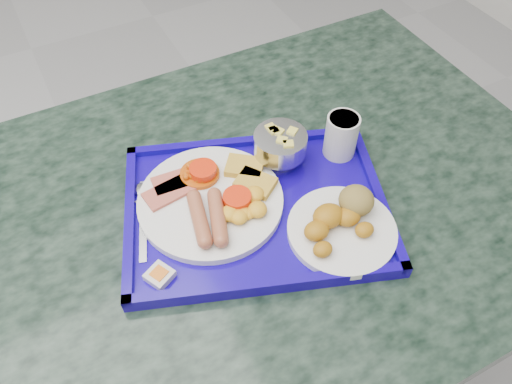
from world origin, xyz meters
TOP-DOWN VIEW (x-y plane):
  - table at (0.88, -0.00)m, footprint 1.29×0.87m
  - tray at (0.91, -0.03)m, footprint 0.54×0.47m
  - main_plate at (0.85, 0.01)m, footprint 0.26×0.26m
  - bread_plate at (1.02, -0.14)m, footprint 0.18×0.18m
  - fruit_bowl at (1.00, 0.04)m, footprint 0.10×0.10m
  - juice_cup at (1.11, 0.01)m, footprint 0.06×0.06m
  - spoon at (0.74, 0.07)m, footprint 0.03×0.15m
  - knife at (0.72, 0.03)m, footprint 0.07×0.17m
  - jam_packet at (0.71, -0.09)m, footprint 0.05×0.05m

SIDE VIEW (x-z plane):
  - table at x=0.88m, z-range 0.19..0.99m
  - tray at x=0.91m, z-range 0.80..0.82m
  - knife at x=0.72m, z-range 0.82..0.82m
  - spoon at x=0.74m, z-range 0.81..0.82m
  - jam_packet at x=0.71m, z-range 0.81..0.83m
  - main_plate at x=0.85m, z-range 0.81..0.85m
  - bread_plate at x=1.02m, z-range 0.80..0.86m
  - fruit_bowl at x=1.00m, z-range 0.83..0.89m
  - juice_cup at x=1.11m, z-range 0.82..0.90m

